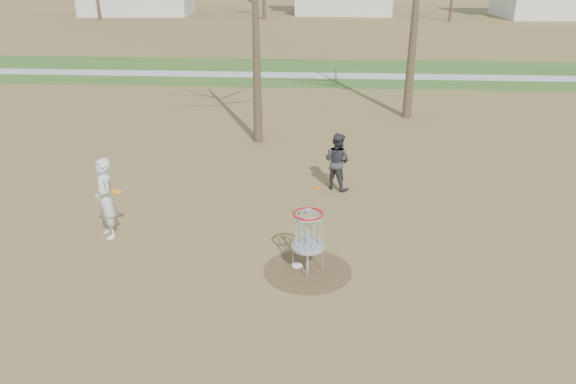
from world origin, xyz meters
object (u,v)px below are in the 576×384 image
object	(u,v)px
player_standing	(105,199)
disc_grounded	(297,265)
player_throwing	(337,161)
disc_golf_basket	(308,231)

from	to	relation	value
player_standing	disc_grounded	world-z (taller)	player_standing
player_throwing	disc_golf_basket	size ratio (longest dim) A/B	1.17
player_standing	disc_golf_basket	distance (m)	4.73
player_standing	disc_golf_basket	xyz separation A→B (m)	(4.57, -1.25, -0.02)
player_standing	player_throwing	xyz separation A→B (m)	(5.20, 3.20, -0.14)
player_throwing	disc_grounded	bearing A→B (deg)	111.19
player_throwing	disc_golf_basket	xyz separation A→B (m)	(-0.63, -4.44, 0.12)
disc_grounded	disc_golf_basket	distance (m)	0.94
disc_grounded	disc_golf_basket	size ratio (longest dim) A/B	0.16
player_standing	disc_golf_basket	world-z (taller)	player_standing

